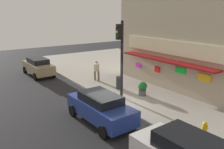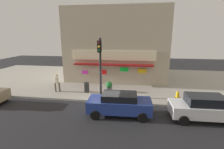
% 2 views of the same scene
% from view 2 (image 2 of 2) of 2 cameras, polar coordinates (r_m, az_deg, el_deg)
% --- Properties ---
extents(ground_plane, '(55.07, 55.07, 0.00)m').
position_cam_2_polar(ground_plane, '(13.91, -2.85, -9.67)').
color(ground_plane, '#232326').
extents(sidewalk, '(36.72, 13.74, 0.17)m').
position_cam_2_polar(sidewalk, '(20.30, 0.91, -1.85)').
color(sidewalk, '#A39E93').
rests_on(sidewalk, ground_plane).
extents(corner_building, '(11.40, 9.71, 8.18)m').
position_cam_2_polar(corner_building, '(21.86, 2.17, 10.35)').
color(corner_building, tan).
rests_on(corner_building, sidewalk).
extents(traffic_light, '(0.32, 0.58, 5.03)m').
position_cam_2_polar(traffic_light, '(13.91, -4.09, 4.89)').
color(traffic_light, black).
rests_on(traffic_light, sidewalk).
extents(fire_hydrant, '(0.50, 0.26, 0.87)m').
position_cam_2_polar(fire_hydrant, '(14.61, 21.34, -6.99)').
color(fire_hydrant, gold).
rests_on(fire_hydrant, sidewalk).
extents(trash_can, '(0.46, 0.46, 0.94)m').
position_cam_2_polar(trash_can, '(15.95, -8.60, -4.29)').
color(trash_can, '#2D2D2D').
rests_on(trash_can, sidewalk).
extents(pedestrian, '(0.55, 0.55, 1.68)m').
position_cam_2_polar(pedestrian, '(16.61, -18.19, -2.48)').
color(pedestrian, brown).
rests_on(pedestrian, sidewalk).
extents(potted_plant_by_doorway, '(0.62, 0.62, 0.97)m').
position_cam_2_polar(potted_plant_by_doorway, '(15.90, -1.02, -3.97)').
color(potted_plant_by_doorway, '#59595B').
rests_on(potted_plant_by_doorway, sidewalk).
extents(parked_car_white, '(4.35, 2.13, 1.66)m').
position_cam_2_polar(parked_car_white, '(12.60, 28.93, -9.81)').
color(parked_car_white, silver).
rests_on(parked_car_white, ground_plane).
extents(parked_car_blue, '(4.38, 2.08, 1.58)m').
position_cam_2_polar(parked_car_blue, '(11.71, 2.55, -9.89)').
color(parked_car_blue, navy).
rests_on(parked_car_blue, ground_plane).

